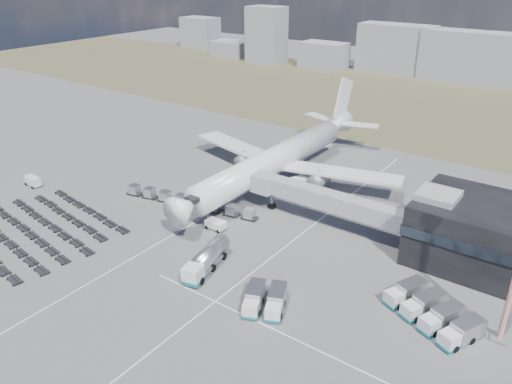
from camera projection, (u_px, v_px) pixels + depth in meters
The scene contains 13 objects.
ground at pixel (173, 243), 84.09m from camera, with size 420.00×420.00×0.00m, color #565659.
grass_strip at pixel (408, 104), 164.86m from camera, with size 420.00×90.00×0.01m, color brown.
lane_markings at pixel (230, 253), 81.11m from camera, with size 47.12×110.00×0.01m.
jet_bridge at pixel (317, 197), 88.52m from camera, with size 30.30×3.80×7.05m.
airliner at pixel (279, 158), 105.62m from camera, with size 51.59×64.53×17.62m.
fuel_tanker at pixel (206, 259), 76.34m from camera, with size 4.99×11.19×3.51m.
pushback_tug at pixel (216, 225), 88.18m from camera, with size 3.65×2.05×1.60m, color white.
utility_van at pixel (33, 181), 104.74m from camera, with size 3.90×1.76×2.11m, color white.
catering_truck at pixel (303, 183), 103.56m from camera, with size 3.95×6.05×2.58m.
service_trucks_near at pixel (265, 300), 67.87m from camera, with size 7.30×7.82×2.52m.
service_trucks_far at pixel (432, 311), 65.60m from camera, with size 13.33×10.75×2.60m.
uld_row at pixel (189, 201), 96.01m from camera, with size 28.43×7.52×1.94m.
baggage_dollies at pixel (36, 228), 88.12m from camera, with size 31.09×24.32×0.67m.
Camera 1 is at (53.76, -50.59, 43.49)m, focal length 35.00 mm.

